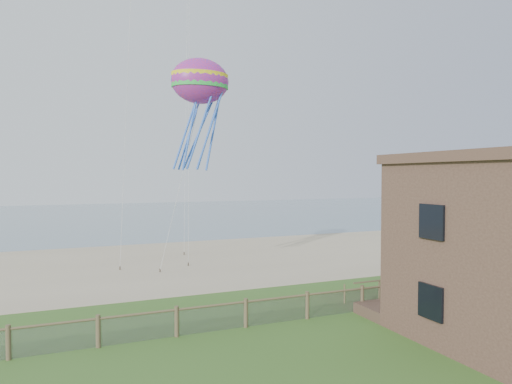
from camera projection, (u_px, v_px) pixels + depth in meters
sand_beach at (168, 262)px, 34.31m from camera, size 72.00×20.00×0.02m
ocean at (112, 216)px, 74.86m from camera, size 160.00×68.00×0.02m
chainlink_fence at (246, 315)px, 19.54m from camera, size 36.20×0.20×1.25m
motel_deck at (486, 296)px, 23.65m from camera, size 15.00×2.00×0.50m
picnic_table at (439, 317)px, 19.68m from camera, size 2.04×1.59×0.82m
octopus_kite at (200, 112)px, 28.37m from camera, size 3.99×3.12×7.42m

